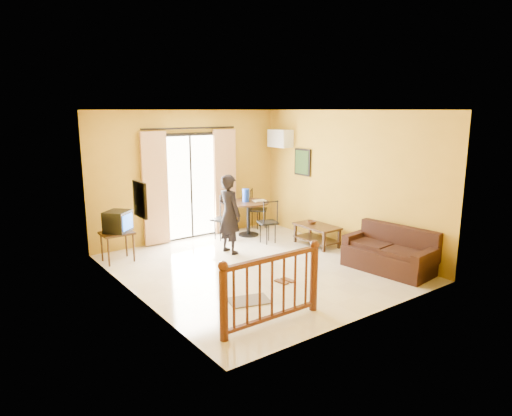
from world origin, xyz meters
TOP-DOWN VIEW (x-y plane):
  - ground at (0.00, 0.00)m, footprint 5.00×5.00m
  - room_shell at (0.00, 0.00)m, footprint 5.00×5.00m
  - balcony_door at (0.00, 2.43)m, footprint 2.25×0.14m
  - tv_table at (-1.90, 1.84)m, footprint 0.57×0.47m
  - television at (-1.87, 1.83)m, footprint 0.60×0.59m
  - picture_left at (-2.22, -0.20)m, footprint 0.05×0.42m
  - dining_table at (1.14, 1.89)m, footprint 0.94×0.94m
  - water_jug at (1.09, 1.91)m, footprint 0.16×0.16m
  - serving_tray at (1.37, 1.79)m, footprint 0.31×0.23m
  - dining_chairs at (1.11, 1.79)m, footprint 1.79×1.67m
  - air_conditioner at (2.09, 1.95)m, footprint 0.31×0.60m
  - botanical_print at (2.22, 1.30)m, footprint 0.05×0.50m
  - coffee_table at (1.85, 0.40)m, footprint 0.54×0.98m
  - bowl at (1.85, 0.56)m, footprint 0.19×0.19m
  - sofa at (1.85, -1.48)m, footprint 0.93×1.72m
  - standing_person at (0.10, 1.05)m, footprint 0.45×0.62m
  - stair_balustrade at (-1.15, -1.90)m, footprint 1.63×0.13m
  - doormat at (-0.97, -1.12)m, footprint 0.69×0.56m
  - sandals at (-0.04, -0.83)m, footprint 0.28×0.26m

SIDE VIEW (x-z plane):
  - ground at x=0.00m, z-range 0.00..0.00m
  - dining_chairs at x=1.11m, z-range -0.47..0.47m
  - doormat at x=-0.97m, z-range 0.00..0.02m
  - sandals at x=-0.04m, z-range 0.00..0.03m
  - coffee_table at x=1.85m, z-range 0.07..0.51m
  - sofa at x=1.85m, z-range -0.10..0.68m
  - bowl at x=1.85m, z-range 0.43..0.49m
  - tv_table at x=-1.90m, z-range 0.21..0.78m
  - stair_balustrade at x=-1.15m, z-range 0.05..1.08m
  - dining_table at x=1.14m, z-range 0.23..1.01m
  - television at x=-1.87m, z-range 0.57..0.97m
  - standing_person at x=0.10m, z-range 0.00..1.58m
  - serving_tray at x=1.37m, z-range 0.78..0.80m
  - water_jug at x=1.09m, z-range 0.78..1.07m
  - balcony_door at x=0.00m, z-range -0.04..2.42m
  - picture_left at x=-2.22m, z-range 1.29..1.81m
  - botanical_print at x=2.22m, z-range 1.35..1.95m
  - room_shell at x=0.00m, z-range -0.80..4.20m
  - air_conditioner at x=2.09m, z-range 1.95..2.35m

